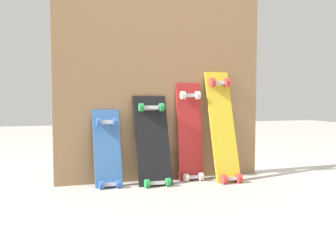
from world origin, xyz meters
TOP-DOWN VIEW (x-y plane):
  - ground_plane at (0.00, 0.00)m, footprint 12.00×12.00m
  - plywood_wall_panel at (0.00, 0.07)m, footprint 1.51×0.04m
  - skateboard_blue at (-0.41, -0.03)m, footprint 0.18×0.19m
  - skateboard_black at (-0.10, -0.06)m, footprint 0.23×0.25m
  - skateboard_red at (0.19, -0.01)m, footprint 0.18×0.15m
  - skateboard_yellow at (0.41, -0.09)m, footprint 0.18×0.31m

SIDE VIEW (x-z plane):
  - ground_plane at x=0.00m, z-range 0.00..0.00m
  - skateboard_blue at x=-0.41m, z-range -0.07..0.51m
  - skateboard_black at x=-0.10m, z-range -0.07..0.60m
  - skateboard_red at x=0.19m, z-range -0.07..0.69m
  - skateboard_yellow at x=0.41m, z-range -0.07..0.78m
  - plywood_wall_panel at x=0.00m, z-range 0.00..1.70m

